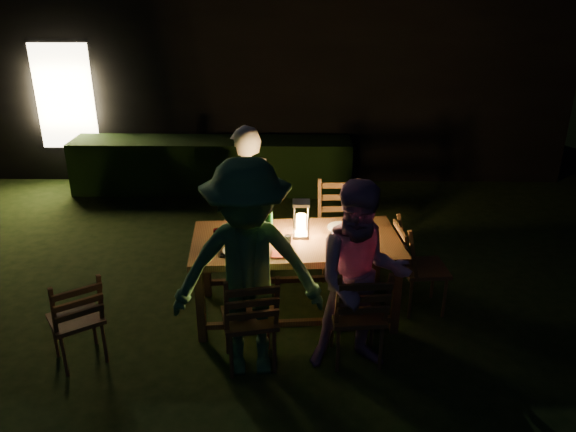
{
  "coord_description": "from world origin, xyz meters",
  "views": [
    {
      "loc": [
        0.79,
        -4.42,
        3.04
      ],
      "look_at": [
        0.71,
        0.54,
        0.93
      ],
      "focal_mm": 35.0,
      "sensor_mm": 36.0,
      "label": 1
    }
  ],
  "objects_px": {
    "dining_table": "(296,246)",
    "ice_bucket": "(243,180)",
    "chair_far_right": "(340,247)",
    "person_house_side": "(247,203)",
    "person_opp_right": "(361,279)",
    "bottle_bucket_b": "(247,175)",
    "chair_near_right": "(357,330)",
    "chair_spare": "(79,334)",
    "person_opp_left": "(248,271)",
    "bottle_table": "(269,226)",
    "chair_near_left": "(250,335)",
    "chair_far_left": "(248,252)",
    "side_table": "(243,194)",
    "lantern": "(301,221)",
    "bottle_bucket_a": "(238,177)",
    "chair_end": "(421,282)"
  },
  "relations": [
    {
      "from": "dining_table",
      "to": "ice_bucket",
      "type": "height_order",
      "value": "ice_bucket"
    },
    {
      "from": "chair_far_right",
      "to": "person_house_side",
      "type": "bearing_deg",
      "value": -0.9
    },
    {
      "from": "person_opp_right",
      "to": "bottle_bucket_b",
      "type": "height_order",
      "value": "person_opp_right"
    },
    {
      "from": "chair_near_right",
      "to": "chair_spare",
      "type": "xyz_separation_m",
      "value": [
        -2.35,
        -0.06,
        -0.02
      ]
    },
    {
      "from": "person_house_side",
      "to": "person_opp_left",
      "type": "relative_size",
      "value": 0.91
    },
    {
      "from": "chair_spare",
      "to": "bottle_table",
      "type": "bearing_deg",
      "value": -9.19
    },
    {
      "from": "chair_near_left",
      "to": "chair_spare",
      "type": "relative_size",
      "value": 1.08
    },
    {
      "from": "chair_spare",
      "to": "person_opp_left",
      "type": "distance_m",
      "value": 1.59
    },
    {
      "from": "chair_far_left",
      "to": "side_table",
      "type": "bearing_deg",
      "value": -91.9
    },
    {
      "from": "lantern",
      "to": "bottle_bucket_a",
      "type": "bearing_deg",
      "value": 114.7
    },
    {
      "from": "chair_end",
      "to": "bottle_bucket_b",
      "type": "height_order",
      "value": "bottle_bucket_b"
    },
    {
      "from": "side_table",
      "to": "bottle_bucket_b",
      "type": "bearing_deg",
      "value": 38.66
    },
    {
      "from": "chair_near_right",
      "to": "person_house_side",
      "type": "xyz_separation_m",
      "value": [
        -1.04,
        1.5,
        0.55
      ]
    },
    {
      "from": "chair_far_left",
      "to": "side_table",
      "type": "height_order",
      "value": "chair_far_left"
    },
    {
      "from": "lantern",
      "to": "bottle_bucket_b",
      "type": "xyz_separation_m",
      "value": [
        -0.65,
        1.72,
        -0.14
      ]
    },
    {
      "from": "chair_near_left",
      "to": "lantern",
      "type": "height_order",
      "value": "lantern"
    },
    {
      "from": "chair_near_left",
      "to": "bottle_bucket_b",
      "type": "distance_m",
      "value": 2.64
    },
    {
      "from": "dining_table",
      "to": "bottle_table",
      "type": "bearing_deg",
      "value": -180.0
    },
    {
      "from": "chair_far_left",
      "to": "person_house_side",
      "type": "distance_m",
      "value": 0.55
    },
    {
      "from": "person_opp_left",
      "to": "bottle_bucket_a",
      "type": "distance_m",
      "value": 2.58
    },
    {
      "from": "chair_spare",
      "to": "chair_end",
      "type": "bearing_deg",
      "value": -18.61
    },
    {
      "from": "person_opp_right",
      "to": "bottle_table",
      "type": "distance_m",
      "value": 1.08
    },
    {
      "from": "bottle_bucket_b",
      "to": "side_table",
      "type": "bearing_deg",
      "value": -141.34
    },
    {
      "from": "chair_near_right",
      "to": "ice_bucket",
      "type": "bearing_deg",
      "value": 110.43
    },
    {
      "from": "chair_end",
      "to": "chair_far_left",
      "type": "bearing_deg",
      "value": -115.04
    },
    {
      "from": "lantern",
      "to": "chair_end",
      "type": "bearing_deg",
      "value": 2.71
    },
    {
      "from": "chair_near_right",
      "to": "chair_far_right",
      "type": "distance_m",
      "value": 1.55
    },
    {
      "from": "chair_far_right",
      "to": "side_table",
      "type": "xyz_separation_m",
      "value": [
        -1.14,
        0.92,
        0.26
      ]
    },
    {
      "from": "chair_far_right",
      "to": "person_opp_left",
      "type": "distance_m",
      "value": 1.97
    },
    {
      "from": "chair_far_left",
      "to": "chair_far_right",
      "type": "relative_size",
      "value": 0.91
    },
    {
      "from": "dining_table",
      "to": "lantern",
      "type": "height_order",
      "value": "lantern"
    },
    {
      "from": "bottle_bucket_b",
      "to": "chair_near_right",
      "type": "bearing_deg",
      "value": -65.76
    },
    {
      "from": "chair_near_right",
      "to": "person_opp_left",
      "type": "distance_m",
      "value": 1.1
    },
    {
      "from": "person_opp_left",
      "to": "bottle_bucket_a",
      "type": "relative_size",
      "value": 5.77
    },
    {
      "from": "chair_spare",
      "to": "person_house_side",
      "type": "height_order",
      "value": "person_house_side"
    },
    {
      "from": "chair_spare",
      "to": "chair_near_right",
      "type": "bearing_deg",
      "value": -33.54
    },
    {
      "from": "person_opp_right",
      "to": "chair_near_left",
      "type": "bearing_deg",
      "value": 176.81
    },
    {
      "from": "bottle_table",
      "to": "chair_end",
      "type": "bearing_deg",
      "value": 5.14
    },
    {
      "from": "person_opp_right",
      "to": "person_opp_left",
      "type": "relative_size",
      "value": 0.89
    },
    {
      "from": "person_opp_right",
      "to": "bottle_bucket_b",
      "type": "bearing_deg",
      "value": 108.76
    },
    {
      "from": "dining_table",
      "to": "chair_end",
      "type": "height_order",
      "value": "chair_end"
    },
    {
      "from": "chair_near_left",
      "to": "person_opp_right",
      "type": "bearing_deg",
      "value": -10.24
    },
    {
      "from": "dining_table",
      "to": "person_opp_right",
      "type": "xyz_separation_m",
      "value": [
        0.52,
        -0.78,
        0.1
      ]
    },
    {
      "from": "chair_near_left",
      "to": "chair_far_right",
      "type": "height_order",
      "value": "chair_far_right"
    },
    {
      "from": "chair_near_left",
      "to": "chair_spare",
      "type": "xyz_separation_m",
      "value": [
        -1.45,
        0.02,
        -0.02
      ]
    },
    {
      "from": "lantern",
      "to": "bottle_bucket_b",
      "type": "bearing_deg",
      "value": 110.83
    },
    {
      "from": "chair_far_left",
      "to": "chair_spare",
      "type": "relative_size",
      "value": 1.08
    },
    {
      "from": "person_opp_right",
      "to": "bottle_table",
      "type": "xyz_separation_m",
      "value": [
        -0.77,
        0.75,
        0.12
      ]
    },
    {
      "from": "chair_far_left",
      "to": "person_opp_right",
      "type": "xyz_separation_m",
      "value": [
        1.04,
        -1.5,
        0.53
      ]
    },
    {
      "from": "bottle_bucket_b",
      "to": "person_house_side",
      "type": "bearing_deg",
      "value": -85.01
    }
  ]
}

